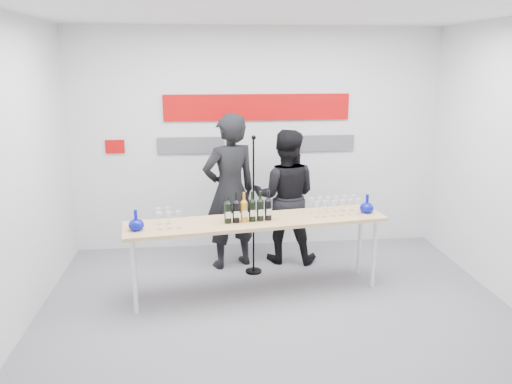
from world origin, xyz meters
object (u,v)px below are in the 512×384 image
Objects in this scene: presenter_left at (230,192)px; tasting_table at (257,225)px; mic_stand at (254,232)px; presenter_right at (285,197)px.

tasting_table is at bearing 84.97° from presenter_left.
presenter_left is at bearing 99.80° from tasting_table.
mic_stand is at bearing 114.07° from presenter_left.
presenter_left reaches higher than mic_stand.
tasting_table is 0.61m from mic_stand.
presenter_left is 0.58m from mic_stand.
tasting_table is at bearing -89.35° from mic_stand.
presenter_right reaches higher than tasting_table.
presenter_left is at bearing 139.17° from mic_stand.
tasting_table is 1.70× the size of mic_stand.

